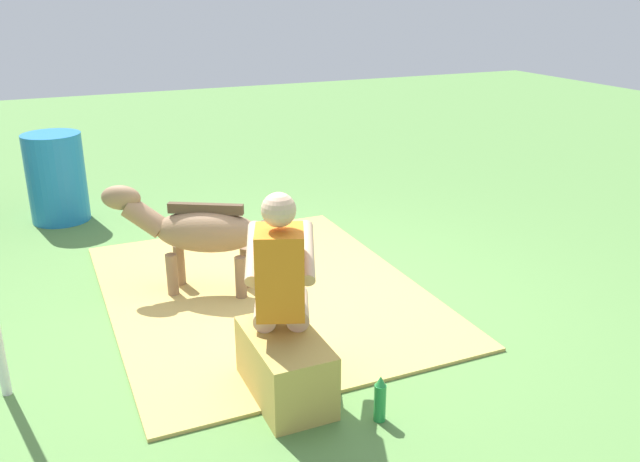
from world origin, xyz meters
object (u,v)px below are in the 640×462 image
at_px(pony_standing, 196,231).
at_px(water_barrel, 56,178).
at_px(hay_bale, 285,366).
at_px(person_seated, 281,282).
at_px(soda_bottle, 380,399).

height_order(pony_standing, water_barrel, water_barrel).
distance_m(hay_bale, person_seated, 0.52).
height_order(person_seated, pony_standing, person_seated).
xyz_separation_m(hay_bale, water_barrel, (4.05, 1.03, 0.27)).
bearing_deg(soda_bottle, person_seated, 31.55).
relative_size(hay_bale, person_seated, 0.57).
bearing_deg(hay_bale, person_seated, -14.68).
distance_m(hay_bale, water_barrel, 4.19).
bearing_deg(person_seated, pony_standing, 5.88).
xyz_separation_m(person_seated, water_barrel, (3.90, 1.07, -0.23)).
distance_m(soda_bottle, water_barrel, 4.74).
relative_size(pony_standing, soda_bottle, 4.15).
xyz_separation_m(hay_bale, pony_standing, (1.66, 0.12, 0.33)).
relative_size(person_seated, soda_bottle, 4.39).
bearing_deg(soda_bottle, water_barrel, 17.72).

